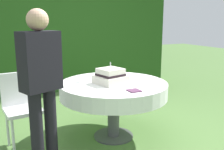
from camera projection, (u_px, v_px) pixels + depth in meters
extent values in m
plane|color=#547A3D|center=(113.00, 136.00, 3.36)|extent=(20.00, 20.00, 0.00)
cube|color=#234C19|center=(57.00, 25.00, 5.45)|extent=(5.08, 0.65, 2.77)
cylinder|color=#4C4C51|center=(113.00, 135.00, 3.36)|extent=(0.51, 0.51, 0.02)
cylinder|color=#4C4C51|center=(113.00, 111.00, 3.29)|extent=(0.15, 0.15, 0.70)
cylinder|color=brown|center=(114.00, 84.00, 3.21)|extent=(1.32, 1.32, 0.03)
cylinder|color=white|center=(114.00, 89.00, 3.23)|extent=(1.35, 1.35, 0.18)
cube|color=silver|center=(110.00, 80.00, 3.15)|extent=(0.41, 0.41, 0.09)
cube|color=silver|center=(110.00, 72.00, 3.13)|extent=(0.32, 0.32, 0.09)
cube|color=black|center=(110.00, 75.00, 3.14)|extent=(0.33, 0.33, 0.03)
sphere|color=#D13866|center=(112.00, 71.00, 3.32)|extent=(0.08, 0.08, 0.08)
cylinder|color=silver|center=(110.00, 65.00, 3.12)|extent=(0.01, 0.01, 0.08)
cylinder|color=white|center=(81.00, 81.00, 3.24)|extent=(0.13, 0.13, 0.01)
cylinder|color=white|center=(141.00, 78.00, 3.41)|extent=(0.14, 0.14, 0.01)
cube|color=#603856|center=(134.00, 91.00, 2.82)|extent=(0.13, 0.13, 0.01)
cylinder|color=white|center=(13.00, 138.00, 2.81)|extent=(0.03, 0.03, 0.45)
cylinder|color=white|center=(42.00, 132.00, 2.97)|extent=(0.03, 0.03, 0.45)
cylinder|color=white|center=(8.00, 128.00, 3.07)|extent=(0.03, 0.03, 0.45)
cylinder|color=white|center=(34.00, 122.00, 3.24)|extent=(0.03, 0.03, 0.45)
cube|color=white|center=(23.00, 110.00, 2.97)|extent=(0.44, 0.44, 0.04)
cube|color=white|center=(18.00, 88.00, 3.07)|extent=(0.40, 0.08, 0.40)
cylinder|color=black|center=(37.00, 134.00, 2.45)|extent=(0.12, 0.12, 0.85)
cylinder|color=black|center=(51.00, 129.00, 2.56)|extent=(0.12, 0.12, 0.85)
cube|color=black|center=(40.00, 61.00, 2.36)|extent=(0.41, 0.32, 0.55)
sphere|color=tan|center=(37.00, 20.00, 2.28)|extent=(0.20, 0.20, 0.20)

